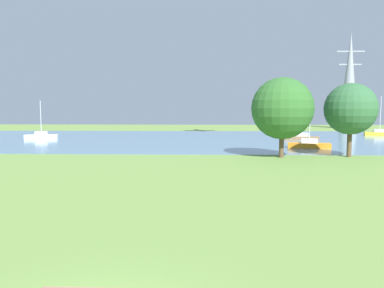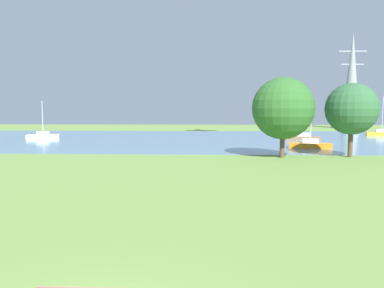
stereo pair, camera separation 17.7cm
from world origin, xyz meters
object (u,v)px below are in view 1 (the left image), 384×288
object	(u,v)px
sailboat_yellow	(380,133)
electricity_pylon	(349,81)
tree_west_near	(351,109)
tree_east_near	(282,108)
sailboat_orange	(309,144)
sailboat_white	(41,136)
sailboat_brown	(302,137)

from	to	relation	value
sailboat_yellow	electricity_pylon	size ratio (longest dim) A/B	0.30
tree_west_near	tree_east_near	bearing A→B (deg)	-174.24
sailboat_orange	tree_west_near	world-z (taller)	tree_west_near
sailboat_white	tree_east_near	size ratio (longest dim) A/B	0.77
sailboat_brown	sailboat_orange	xyz separation A→B (m)	(-2.01, -11.12, -0.01)
sailboat_white	sailboat_yellow	bearing A→B (deg)	8.41
sailboat_yellow	sailboat_brown	world-z (taller)	sailboat_brown
sailboat_yellow	tree_west_near	distance (m)	33.48
sailboat_yellow	sailboat_white	bearing A→B (deg)	-171.59
sailboat_brown	tree_west_near	distance (m)	19.40
sailboat_yellow	sailboat_orange	distance (m)	27.68
tree_west_near	electricity_pylon	bearing A→B (deg)	69.34
sailboat_yellow	sailboat_brown	xyz separation A→B (m)	(-15.88, -10.01, 0.00)
tree_east_near	electricity_pylon	bearing A→B (deg)	63.71
sailboat_yellow	tree_east_near	bearing A→B (deg)	-127.66
sailboat_brown	sailboat_orange	distance (m)	11.30
sailboat_yellow	electricity_pylon	xyz separation A→B (m)	(3.87, 24.50, 10.76)
tree_west_near	sailboat_yellow	bearing A→B (deg)	60.64
sailboat_brown	electricity_pylon	bearing A→B (deg)	60.22
sailboat_white	electricity_pylon	size ratio (longest dim) A/B	0.26
sailboat_brown	sailboat_white	xyz separation A→B (m)	(-39.49, 1.82, -0.01)
sailboat_white	tree_west_near	world-z (taller)	tree_west_near
sailboat_white	sailboat_brown	bearing A→B (deg)	-2.64
sailboat_orange	electricity_pylon	size ratio (longest dim) A/B	0.29
sailboat_orange	electricity_pylon	xyz separation A→B (m)	(21.75, 45.63, 10.76)
sailboat_orange	sailboat_brown	bearing A→B (deg)	79.77
sailboat_white	tree_east_near	bearing A→B (deg)	-33.40
sailboat_yellow	tree_west_near	world-z (taller)	tree_west_near
sailboat_white	electricity_pylon	bearing A→B (deg)	28.89
sailboat_brown	electricity_pylon	size ratio (longest dim) A/B	0.32
sailboat_brown	tree_east_near	xyz separation A→B (m)	(-6.98, -19.61, 4.16)
sailboat_yellow	electricity_pylon	distance (m)	27.03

